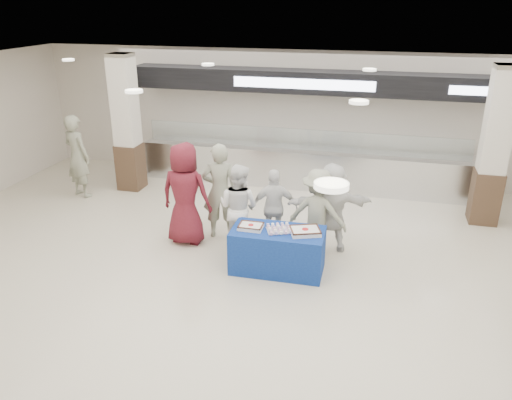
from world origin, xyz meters
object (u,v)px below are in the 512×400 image
(sheet_cake_left, at_px, (251,226))
(cupcake_tray, at_px, (279,229))
(chef_tall, at_px, (239,207))
(soldier_bg, at_px, (78,156))
(soldier_b, at_px, (318,213))
(soldier_a, at_px, (220,191))
(chef_short, at_px, (274,207))
(civilian_maroon, at_px, (185,194))
(display_table, at_px, (278,250))
(sheet_cake_right, at_px, (305,231))
(civilian_white, at_px, (331,208))

(sheet_cake_left, bearing_deg, cupcake_tray, 3.85)
(chef_tall, relative_size, soldier_bg, 0.85)
(soldier_b, height_order, soldier_bg, soldier_bg)
(soldier_a, height_order, chef_short, soldier_a)
(cupcake_tray, height_order, soldier_a, soldier_a)
(chef_tall, bearing_deg, civilian_maroon, 15.72)
(display_table, relative_size, sheet_cake_left, 3.87)
(sheet_cake_right, distance_m, soldier_a, 2.09)
(soldier_b, bearing_deg, civilian_white, -126.89)
(chef_short, xyz_separation_m, civilian_white, (1.05, -0.01, 0.10))
(sheet_cake_left, distance_m, soldier_b, 1.28)
(sheet_cake_left, bearing_deg, chef_short, 79.99)
(sheet_cake_right, distance_m, soldier_bg, 6.10)
(sheet_cake_left, height_order, cupcake_tray, sheet_cake_left)
(soldier_a, bearing_deg, chef_short, 162.52)
(sheet_cake_left, height_order, chef_short, chef_short)
(sheet_cake_right, xyz_separation_m, civilian_white, (0.32, 0.97, 0.04))
(soldier_a, relative_size, soldier_b, 1.16)
(display_table, distance_m, sheet_cake_left, 0.62)
(sheet_cake_left, distance_m, civilian_maroon, 1.60)
(cupcake_tray, xyz_separation_m, chef_tall, (-0.89, 0.65, 0.03))
(soldier_a, relative_size, chef_tall, 1.15)
(sheet_cake_left, height_order, soldier_a, soldier_a)
(civilian_maroon, relative_size, chef_tall, 1.20)
(sheet_cake_left, bearing_deg, chef_tall, 121.17)
(sheet_cake_right, height_order, soldier_b, soldier_b)
(display_table, bearing_deg, sheet_cake_left, -175.94)
(sheet_cake_left, distance_m, soldier_a, 1.41)
(sheet_cake_left, relative_size, soldier_a, 0.21)
(civilian_white, bearing_deg, cupcake_tray, 33.10)
(cupcake_tray, height_order, chef_short, chef_short)
(soldier_a, bearing_deg, soldier_bg, -32.50)
(chef_short, height_order, soldier_bg, soldier_bg)
(sheet_cake_left, distance_m, cupcake_tray, 0.48)
(chef_tall, bearing_deg, cupcake_tray, 159.69)
(sheet_cake_right, bearing_deg, display_table, 179.44)
(soldier_a, height_order, civilian_white, soldier_a)
(soldier_b, bearing_deg, sheet_cake_left, 44.59)
(sheet_cake_right, height_order, soldier_a, soldier_a)
(civilian_maroon, bearing_deg, display_table, 163.16)
(soldier_a, distance_m, civilian_white, 2.13)
(soldier_b, bearing_deg, chef_tall, 11.08)
(sheet_cake_left, relative_size, sheet_cake_right, 0.70)
(soldier_bg, bearing_deg, chef_short, -174.43)
(soldier_b, bearing_deg, soldier_bg, -8.03)
(civilian_white, bearing_deg, soldier_b, 26.87)
(civilian_maroon, bearing_deg, soldier_bg, -24.49)
(soldier_b, xyz_separation_m, soldier_bg, (-5.76, 1.53, 0.15))
(sheet_cake_left, relative_size, civilian_white, 0.24)
(soldier_b, xyz_separation_m, civilian_white, (0.22, 0.23, 0.03))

